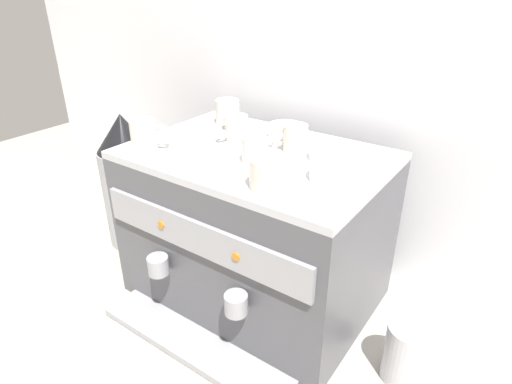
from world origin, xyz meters
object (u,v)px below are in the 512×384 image
ceramic_bowl_1 (194,153)px  coffee_grinder (130,182)px  ceramic_cup_1 (145,134)px  ceramic_cup_4 (227,112)px  ceramic_bowl_3 (332,153)px  espresso_machine (255,228)px  ceramic_cup_2 (256,150)px  ceramic_bowl_2 (333,172)px  ceramic_bowl_0 (285,132)px  ceramic_cup_0 (235,128)px  milk_pitcher (406,353)px  ceramic_cup_3 (294,138)px  ceramic_cup_5 (267,173)px

ceramic_bowl_1 → coffee_grinder: bearing=164.4°
coffee_grinder → ceramic_cup_1: bearing=-25.8°
ceramic_cup_4 → ceramic_bowl_3: (0.40, -0.07, -0.02)m
espresso_machine → coffee_grinder: 0.53m
ceramic_cup_2 → ceramic_bowl_2: bearing=4.6°
ceramic_bowl_0 → coffee_grinder: size_ratio=0.20×
ceramic_cup_0 → milk_pitcher: (0.58, -0.10, -0.42)m
espresso_machine → coffee_grinder: (-0.53, -0.01, 0.01)m
ceramic_cup_1 → ceramic_bowl_2: (0.50, 0.11, -0.02)m
ceramic_cup_4 → coffee_grinder: size_ratio=0.22×
ceramic_cup_3 → ceramic_cup_5: bearing=-73.7°
ceramic_cup_2 → coffee_grinder: (-0.57, 0.04, -0.26)m
ceramic_cup_0 → milk_pitcher: bearing=-10.2°
ceramic_bowl_0 → ceramic_bowl_1: bearing=-111.2°
ceramic_cup_2 → ceramic_cup_4: size_ratio=0.92×
ceramic_cup_3 → ceramic_cup_1: bearing=-147.7°
ceramic_cup_0 → ceramic_cup_4: ceramic_cup_4 is taller
espresso_machine → ceramic_bowl_2: ceramic_bowl_2 is taller
ceramic_bowl_2 → coffee_grinder: bearing=178.0°
ceramic_bowl_1 → ceramic_cup_4: bearing=112.0°
ceramic_bowl_0 → ceramic_bowl_3: bearing=-20.0°
ceramic_cup_4 → ceramic_bowl_0: ceramic_cup_4 is taller
ceramic_cup_2 → ceramic_bowl_3: size_ratio=0.84×
ceramic_cup_1 → coffee_grinder: bearing=154.2°
ceramic_cup_4 → ceramic_bowl_3: 0.40m
ceramic_bowl_2 → ceramic_cup_5: bearing=-130.6°
ceramic_bowl_2 → coffee_grinder: 0.81m
ceramic_cup_1 → ceramic_cup_3: 0.39m
ceramic_bowl_2 → ceramic_cup_3: bearing=147.5°
ceramic_cup_2 → ceramic_bowl_0: size_ratio=0.98×
espresso_machine → ceramic_cup_3: 0.29m
ceramic_cup_3 → ceramic_bowl_1: (-0.17, -0.20, -0.02)m
ceramic_cup_4 → ceramic_bowl_3: ceramic_cup_4 is taller
ceramic_cup_2 → ceramic_cup_3: 0.13m
ceramic_bowl_2 → ceramic_cup_0: bearing=165.9°
ceramic_cup_0 → ceramic_cup_2: 0.18m
ceramic_cup_4 → ceramic_bowl_2: ceramic_cup_4 is taller
ceramic_cup_1 → milk_pitcher: bearing=6.8°
ceramic_cup_5 → coffee_grinder: 0.74m
ceramic_bowl_1 → ceramic_cup_1: bearing=-176.2°
ceramic_cup_1 → ceramic_cup_2: 0.31m
coffee_grinder → ceramic_bowl_3: bearing=6.5°
ceramic_bowl_1 → ceramic_cup_2: bearing=29.8°
ceramic_cup_5 → ceramic_bowl_3: (0.05, 0.23, -0.02)m
ceramic_cup_3 → ceramic_bowl_3: (0.11, 0.00, -0.02)m
milk_pitcher → ceramic_cup_5: bearing=-163.5°
ceramic_cup_3 → coffee_grinder: 0.67m
ceramic_bowl_3 → ceramic_bowl_2: bearing=-63.4°
ceramic_cup_0 → ceramic_bowl_0: (0.11, 0.09, -0.01)m
ceramic_cup_3 → milk_pitcher: size_ratio=0.63×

